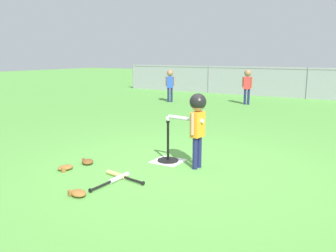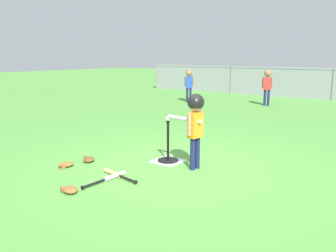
{
  "view_description": "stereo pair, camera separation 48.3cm",
  "coord_description": "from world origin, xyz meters",
  "px_view_note": "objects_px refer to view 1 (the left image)",
  "views": [
    {
      "loc": [
        2.38,
        -4.25,
        1.59
      ],
      "look_at": [
        -0.31,
        0.18,
        0.55
      ],
      "focal_mm": 37.67,
      "sensor_mm": 36.0,
      "label": 1
    },
    {
      "loc": [
        2.78,
        -3.98,
        1.59
      ],
      "look_at": [
        -0.31,
        0.18,
        0.55
      ],
      "focal_mm": 37.67,
      "sensor_mm": 36.0,
      "label": 2
    }
  ],
  "objects_px": {
    "glove_near_bats": "(88,162)",
    "glove_tossed_aside": "(65,168)",
    "fielder_deep_left": "(170,81)",
    "baseball_on_tee": "(168,119)",
    "batter_child": "(197,115)",
    "spare_bat_silver": "(116,179)",
    "glove_by_plate": "(78,193)",
    "batting_tee": "(168,155)",
    "fielder_deep_right": "(247,82)",
    "spare_bat_wood": "(120,176)"
  },
  "relations": [
    {
      "from": "glove_near_bats",
      "to": "glove_tossed_aside",
      "type": "height_order",
      "value": "same"
    },
    {
      "from": "fielder_deep_left",
      "to": "baseball_on_tee",
      "type": "bearing_deg",
      "value": -59.31
    },
    {
      "from": "baseball_on_tee",
      "to": "fielder_deep_left",
      "type": "bearing_deg",
      "value": 120.69
    },
    {
      "from": "batter_child",
      "to": "spare_bat_silver",
      "type": "relative_size",
      "value": 1.52
    },
    {
      "from": "spare_bat_silver",
      "to": "glove_near_bats",
      "type": "relative_size",
      "value": 2.61
    },
    {
      "from": "spare_bat_silver",
      "to": "glove_by_plate",
      "type": "xyz_separation_m",
      "value": [
        -0.06,
        -0.6,
        0.01
      ]
    },
    {
      "from": "baseball_on_tee",
      "to": "glove_near_bats",
      "type": "bearing_deg",
      "value": -142.12
    },
    {
      "from": "baseball_on_tee",
      "to": "glove_by_plate",
      "type": "distance_m",
      "value": 1.82
    },
    {
      "from": "baseball_on_tee",
      "to": "glove_near_bats",
      "type": "xyz_separation_m",
      "value": [
        -0.95,
        -0.74,
        -0.63
      ]
    },
    {
      "from": "batting_tee",
      "to": "glove_by_plate",
      "type": "xyz_separation_m",
      "value": [
        -0.18,
        -1.7,
        -0.06
      ]
    },
    {
      "from": "batter_child",
      "to": "glove_tossed_aside",
      "type": "xyz_separation_m",
      "value": [
        -1.54,
        -1.05,
        -0.73
      ]
    },
    {
      "from": "batting_tee",
      "to": "glove_near_bats",
      "type": "relative_size",
      "value": 2.3
    },
    {
      "from": "batting_tee",
      "to": "fielder_deep_right",
      "type": "bearing_deg",
      "value": 99.03
    },
    {
      "from": "spare_bat_silver",
      "to": "glove_by_plate",
      "type": "relative_size",
      "value": 2.73
    },
    {
      "from": "fielder_deep_right",
      "to": "glove_by_plate",
      "type": "relative_size",
      "value": 4.4
    },
    {
      "from": "batter_child",
      "to": "fielder_deep_right",
      "type": "bearing_deg",
      "value": 103.14
    },
    {
      "from": "spare_bat_wood",
      "to": "glove_by_plate",
      "type": "xyz_separation_m",
      "value": [
        -0.02,
        -0.74,
        0.01
      ]
    },
    {
      "from": "batting_tee",
      "to": "baseball_on_tee",
      "type": "relative_size",
      "value": 8.43
    },
    {
      "from": "batting_tee",
      "to": "spare_bat_wood",
      "type": "bearing_deg",
      "value": -99.49
    },
    {
      "from": "fielder_deep_left",
      "to": "spare_bat_silver",
      "type": "distance_m",
      "value": 7.92
    },
    {
      "from": "batter_child",
      "to": "glove_near_bats",
      "type": "bearing_deg",
      "value": -155.51
    },
    {
      "from": "batting_tee",
      "to": "spare_bat_wood",
      "type": "distance_m",
      "value": 0.98
    },
    {
      "from": "glove_by_plate",
      "to": "glove_near_bats",
      "type": "height_order",
      "value": "same"
    },
    {
      "from": "fielder_deep_left",
      "to": "glove_near_bats",
      "type": "relative_size",
      "value": 4.06
    },
    {
      "from": "glove_near_bats",
      "to": "batting_tee",
      "type": "bearing_deg",
      "value": 37.88
    },
    {
      "from": "batter_child",
      "to": "glove_near_bats",
      "type": "distance_m",
      "value": 1.78
    },
    {
      "from": "spare_bat_wood",
      "to": "glove_near_bats",
      "type": "distance_m",
      "value": 0.82
    },
    {
      "from": "baseball_on_tee",
      "to": "glove_by_plate",
      "type": "bearing_deg",
      "value": -96.01
    },
    {
      "from": "spare_bat_wood",
      "to": "batting_tee",
      "type": "bearing_deg",
      "value": 80.51
    },
    {
      "from": "batting_tee",
      "to": "spare_bat_wood",
      "type": "xyz_separation_m",
      "value": [
        -0.16,
        -0.97,
        -0.07
      ]
    },
    {
      "from": "fielder_deep_left",
      "to": "glove_by_plate",
      "type": "height_order",
      "value": "fielder_deep_left"
    },
    {
      "from": "fielder_deep_left",
      "to": "glove_near_bats",
      "type": "distance_m",
      "value": 7.25
    },
    {
      "from": "baseball_on_tee",
      "to": "fielder_deep_right",
      "type": "bearing_deg",
      "value": 99.03
    },
    {
      "from": "fielder_deep_right",
      "to": "fielder_deep_left",
      "type": "height_order",
      "value": "fielder_deep_right"
    },
    {
      "from": "glove_by_plate",
      "to": "batting_tee",
      "type": "bearing_deg",
      "value": 83.99
    },
    {
      "from": "batting_tee",
      "to": "batter_child",
      "type": "height_order",
      "value": "batter_child"
    },
    {
      "from": "baseball_on_tee",
      "to": "fielder_deep_left",
      "type": "height_order",
      "value": "fielder_deep_left"
    },
    {
      "from": "fielder_deep_left",
      "to": "glove_by_plate",
      "type": "relative_size",
      "value": 4.25
    },
    {
      "from": "batter_child",
      "to": "spare_bat_wood",
      "type": "bearing_deg",
      "value": -127.24
    },
    {
      "from": "batting_tee",
      "to": "baseball_on_tee",
      "type": "distance_m",
      "value": 0.57
    },
    {
      "from": "glove_tossed_aside",
      "to": "batter_child",
      "type": "bearing_deg",
      "value": 34.2
    },
    {
      "from": "batter_child",
      "to": "spare_bat_silver",
      "type": "bearing_deg",
      "value": -121.53
    },
    {
      "from": "fielder_deep_left",
      "to": "spare_bat_silver",
      "type": "relative_size",
      "value": 1.56
    },
    {
      "from": "batter_child",
      "to": "fielder_deep_right",
      "type": "height_order",
      "value": "fielder_deep_right"
    },
    {
      "from": "spare_bat_silver",
      "to": "glove_tossed_aside",
      "type": "distance_m",
      "value": 0.9
    },
    {
      "from": "batting_tee",
      "to": "spare_bat_wood",
      "type": "relative_size",
      "value": 0.92
    },
    {
      "from": "baseball_on_tee",
      "to": "batter_child",
      "type": "relative_size",
      "value": 0.07
    },
    {
      "from": "glove_tossed_aside",
      "to": "fielder_deep_left",
      "type": "bearing_deg",
      "value": 109.64
    },
    {
      "from": "spare_bat_silver",
      "to": "batter_child",
      "type": "bearing_deg",
      "value": 58.47
    },
    {
      "from": "batter_child",
      "to": "baseball_on_tee",
      "type": "bearing_deg",
      "value": 172.24
    }
  ]
}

